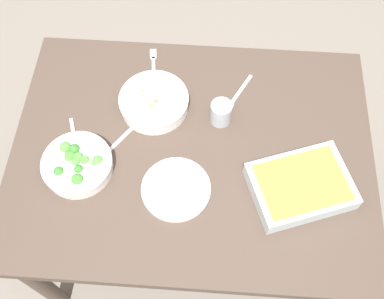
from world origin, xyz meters
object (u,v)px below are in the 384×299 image
at_px(side_plate, 176,189).
at_px(spoon_by_stew, 131,129).
at_px(fork_on_table, 154,65).
at_px(baking_dish, 301,186).
at_px(spoon_spare, 236,97).
at_px(stew_bowl, 154,102).
at_px(spoon_by_broccoli, 76,146).
at_px(drink_cup, 221,113).
at_px(broccoli_bowl, 77,164).

relative_size(side_plate, spoon_by_stew, 1.43).
bearing_deg(fork_on_table, spoon_by_stew, -99.19).
relative_size(baking_dish, fork_on_table, 2.01).
bearing_deg(spoon_spare, fork_on_table, 157.94).
distance_m(stew_bowl, spoon_by_stew, 0.12).
distance_m(spoon_by_stew, spoon_by_broccoli, 0.19).
bearing_deg(baking_dish, spoon_by_stew, 161.67).
xyz_separation_m(side_plate, spoon_by_stew, (-0.17, 0.21, -0.00)).
distance_m(spoon_by_stew, spoon_spare, 0.38).
relative_size(spoon_by_stew, fork_on_table, 0.87).
distance_m(baking_dish, drink_cup, 0.36).
height_order(broccoli_bowl, drink_cup, drink_cup).
xyz_separation_m(stew_bowl, broccoli_bowl, (-0.22, -0.26, -0.00)).
xyz_separation_m(drink_cup, fork_on_table, (-0.25, 0.22, -0.04)).
bearing_deg(spoon_by_broccoli, spoon_spare, 24.07).
xyz_separation_m(broccoli_bowl, drink_cup, (0.45, 0.22, 0.01)).
xyz_separation_m(baking_dish, spoon_by_broccoli, (-0.73, 0.11, -0.03)).
height_order(baking_dish, side_plate, baking_dish).
height_order(side_plate, spoon_spare, side_plate).
distance_m(stew_bowl, side_plate, 0.33).
height_order(side_plate, fork_on_table, side_plate).
relative_size(stew_bowl, baking_dish, 0.67).
distance_m(stew_bowl, baking_dish, 0.56).
bearing_deg(spoon_by_broccoli, broccoli_bowl, -71.16).
height_order(baking_dish, spoon_by_stew, baking_dish).
bearing_deg(spoon_spare, side_plate, -116.18).
height_order(spoon_by_broccoli, fork_on_table, spoon_by_broccoli).
distance_m(baking_dish, spoon_by_stew, 0.59).
distance_m(baking_dish, side_plate, 0.39).
xyz_separation_m(spoon_by_broccoli, spoon_spare, (0.53, 0.24, 0.00)).
bearing_deg(spoon_by_broccoli, side_plate, -20.78).
height_order(spoon_by_stew, spoon_by_broccoli, same).
bearing_deg(fork_on_table, spoon_by_broccoli, -121.59).
bearing_deg(side_plate, spoon_by_broccoli, 159.22).
bearing_deg(spoon_by_stew, baking_dish, -18.33).
relative_size(broccoli_bowl, spoon_by_stew, 1.47).
distance_m(stew_bowl, drink_cup, 0.23).
relative_size(spoon_by_stew, spoon_by_broccoli, 0.90).
xyz_separation_m(side_plate, fork_on_table, (-0.13, 0.49, -0.00)).
bearing_deg(side_plate, stew_bowl, 108.21).
bearing_deg(spoon_by_stew, drink_cup, 11.58).
bearing_deg(baking_dish, broccoli_bowl, 177.76).
xyz_separation_m(stew_bowl, spoon_spare, (0.28, 0.06, -0.03)).
height_order(drink_cup, spoon_spare, drink_cup).
height_order(broccoli_bowl, fork_on_table, broccoli_bowl).
height_order(drink_cup, spoon_by_broccoli, drink_cup).
bearing_deg(drink_cup, spoon_by_broccoli, -163.46).
bearing_deg(side_plate, drink_cup, 64.60).
bearing_deg(spoon_by_stew, spoon_by_broccoli, -155.57).
distance_m(drink_cup, spoon_by_broccoli, 0.50).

